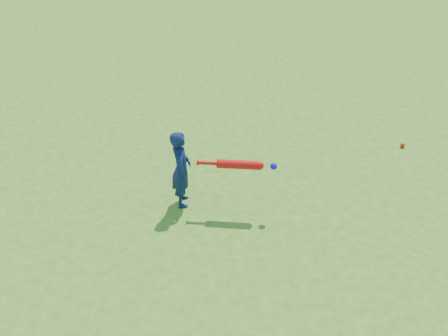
% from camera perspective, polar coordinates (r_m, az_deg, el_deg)
% --- Properties ---
extents(ground, '(80.00, 80.00, 0.00)m').
position_cam_1_polar(ground, '(6.49, -10.37, -1.80)').
color(ground, '#3E721B').
rests_on(ground, ground).
extents(child, '(0.25, 0.37, 0.97)m').
position_cam_1_polar(child, '(5.81, -4.92, -0.11)').
color(child, '#0E1B44').
rests_on(child, ground).
extents(ground_ball_red, '(0.07, 0.07, 0.07)m').
position_cam_1_polar(ground_ball_red, '(7.59, 19.74, 2.46)').
color(ground_ball_red, red).
rests_on(ground_ball_red, ground).
extents(bat_swing, '(0.90, 0.19, 0.10)m').
position_cam_1_polar(bat_swing, '(5.61, 2.03, 0.38)').
color(bat_swing, red).
rests_on(bat_swing, ground).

